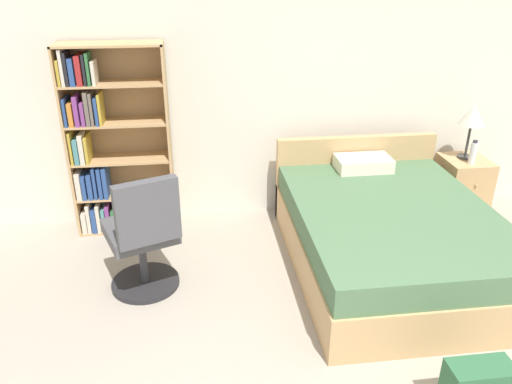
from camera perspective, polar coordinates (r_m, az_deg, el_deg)
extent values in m
cube|color=silver|center=(4.73, 3.20, 12.50)|extent=(9.00, 0.06, 2.60)
cube|color=tan|center=(4.69, -20.51, 5.17)|extent=(0.02, 0.32, 1.71)
cube|color=tan|center=(4.57, -9.86, 5.90)|extent=(0.02, 0.32, 1.71)
cube|color=#A48256|center=(4.76, -15.05, 6.17)|extent=(0.89, 0.01, 1.71)
cube|color=tan|center=(4.95, -14.17, -3.69)|extent=(0.85, 0.30, 0.02)
cube|color=beige|center=(4.92, -18.88, -3.04)|extent=(0.04, 0.20, 0.20)
cube|color=beige|center=(4.89, -18.46, -2.66)|extent=(0.03, 0.19, 0.27)
cube|color=navy|center=(4.89, -17.90, -2.89)|extent=(0.04, 0.19, 0.22)
cube|color=beige|center=(4.90, -17.41, -2.49)|extent=(0.03, 0.25, 0.27)
cube|color=teal|center=(4.89, -16.88, -2.75)|extent=(0.03, 0.22, 0.23)
cube|color=#7A387F|center=(4.88, -16.43, -2.54)|extent=(0.04, 0.24, 0.26)
cube|color=#2D6638|center=(4.89, -15.83, -2.72)|extent=(0.03, 0.25, 0.21)
cube|color=black|center=(4.85, -15.33, -2.46)|extent=(0.04, 0.22, 0.27)
cube|color=tan|center=(4.80, -14.59, -0.10)|extent=(0.85, 0.30, 0.02)
cube|color=beige|center=(4.76, -19.49, 0.86)|extent=(0.04, 0.19, 0.25)
cube|color=navy|center=(4.76, -18.93, 0.74)|extent=(0.03, 0.20, 0.22)
cube|color=navy|center=(4.76, -18.31, 0.86)|extent=(0.04, 0.21, 0.23)
cube|color=navy|center=(4.72, -17.84, 1.18)|extent=(0.03, 0.19, 0.29)
cube|color=navy|center=(4.74, -17.28, 1.28)|extent=(0.03, 0.23, 0.29)
cube|color=navy|center=(4.73, -16.74, 1.33)|extent=(0.04, 0.24, 0.29)
cube|color=tan|center=(4.67, -15.04, 3.70)|extent=(0.85, 0.30, 0.02)
cube|color=gold|center=(4.64, -20.26, 4.87)|extent=(0.02, 0.18, 0.28)
cube|color=teal|center=(4.67, -19.65, 4.68)|extent=(0.04, 0.25, 0.22)
cube|color=beige|center=(4.62, -19.20, 4.80)|extent=(0.04, 0.19, 0.26)
cube|color=gold|center=(4.65, -18.62, 4.83)|extent=(0.02, 0.25, 0.24)
cube|color=tan|center=(4.56, -15.52, 7.70)|extent=(0.85, 0.30, 0.02)
cube|color=navy|center=(4.57, -20.80, 8.67)|extent=(0.02, 0.23, 0.23)
cube|color=orange|center=(4.56, -20.25, 8.49)|extent=(0.04, 0.22, 0.20)
cube|color=#7A387F|center=(4.53, -19.71, 8.83)|extent=(0.04, 0.19, 0.25)
cube|color=#7A387F|center=(4.54, -19.02, 8.62)|extent=(0.03, 0.23, 0.20)
cube|color=#665B51|center=(4.51, -18.62, 9.16)|extent=(0.03, 0.20, 0.29)
cube|color=#665B51|center=(4.53, -18.12, 9.21)|extent=(0.02, 0.25, 0.28)
cube|color=navy|center=(4.51, -17.64, 8.96)|extent=(0.03, 0.22, 0.24)
cube|color=gold|center=(4.50, -17.29, 9.16)|extent=(0.02, 0.22, 0.26)
cube|color=tan|center=(4.47, -16.02, 11.87)|extent=(0.85, 0.30, 0.02)
cube|color=gold|center=(4.50, -21.41, 12.71)|extent=(0.02, 0.25, 0.21)
cube|color=beige|center=(4.46, -21.17, 13.22)|extent=(0.03, 0.20, 0.29)
cube|color=black|center=(4.46, -20.71, 13.12)|extent=(0.02, 0.21, 0.27)
cube|color=navy|center=(4.47, -20.15, 12.89)|extent=(0.04, 0.22, 0.22)
cube|color=maroon|center=(4.46, -19.42, 13.12)|extent=(0.04, 0.24, 0.24)
cube|color=black|center=(4.45, -18.86, 13.22)|extent=(0.02, 0.23, 0.25)
cube|color=#2D6638|center=(4.42, -18.52, 13.27)|extent=(0.02, 0.19, 0.26)
cube|color=beige|center=(4.42, -17.98, 12.90)|extent=(0.03, 0.18, 0.19)
cube|color=tan|center=(4.42, -16.53, 15.92)|extent=(0.89, 0.32, 0.02)
cube|color=tan|center=(4.24, 14.94, -6.32)|extent=(1.54, 2.06, 0.35)
cube|color=#4C704C|center=(4.11, 15.37, -2.97)|extent=(1.51, 2.02, 0.21)
cube|color=tan|center=(4.97, 11.18, 1.81)|extent=(1.54, 0.08, 0.81)
cube|color=silver|center=(4.70, 12.16, 3.22)|extent=(0.50, 0.30, 0.12)
cylinder|color=#232326|center=(4.07, -12.49, -10.06)|extent=(0.52, 0.52, 0.04)
cylinder|color=#333338|center=(3.96, -12.78, -7.48)|extent=(0.06, 0.06, 0.39)
cube|color=#4C4C51|center=(3.83, -13.12, -4.35)|extent=(0.62, 0.62, 0.10)
cube|color=#4C4C51|center=(3.46, -12.28, -2.32)|extent=(0.44, 0.23, 0.46)
cube|color=tan|center=(5.33, 22.45, 0.59)|extent=(0.42, 0.45, 0.58)
sphere|color=tan|center=(5.10, 23.88, 0.68)|extent=(0.02, 0.02, 0.02)
cylinder|color=#333333|center=(5.25, 22.77, 3.74)|extent=(0.15, 0.15, 0.02)
cylinder|color=#333333|center=(5.20, 23.07, 5.44)|extent=(0.02, 0.02, 0.31)
cone|color=beige|center=(5.13, 23.54, 8.08)|extent=(0.24, 0.24, 0.19)
cylinder|color=silver|center=(5.09, 23.56, 4.09)|extent=(0.06, 0.06, 0.21)
cylinder|color=#2D2D33|center=(5.06, 23.78, 5.30)|extent=(0.04, 0.04, 0.02)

